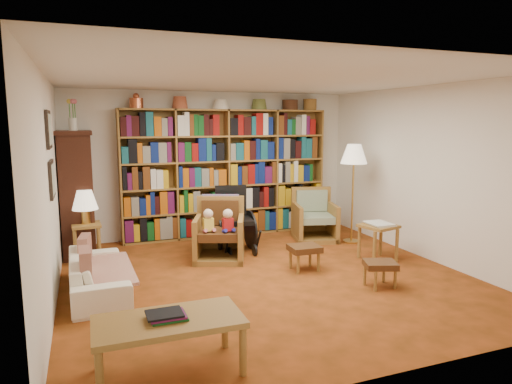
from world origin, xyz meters
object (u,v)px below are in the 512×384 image
sofa (98,274)px  side_table_lamp (87,234)px  footstool_a (304,250)px  armchair_leather (217,233)px  coffee_table (169,325)px  floor_lamp (354,158)px  side_table_papers (378,231)px  armchair_sage (312,220)px  footstool_b (380,266)px  wheelchair (234,222)px

sofa → side_table_lamp: (-0.10, 1.35, 0.18)m
sofa → footstool_a: size_ratio=3.74×
side_table_lamp → footstool_a: side_table_lamp is taller
side_table_lamp → armchair_leather: size_ratio=0.58×
armchair_leather → coffee_table: (-1.23, -2.88, 0.03)m
armchair_leather → floor_lamp: bearing=1.3°
coffee_table → side_table_lamp: bearing=99.6°
side_table_papers → footstool_a: side_table_papers is taller
footstool_a → sofa: bearing=177.6°
armchair_leather → coffee_table: size_ratio=0.83×
sofa → armchair_leather: (1.69, 0.86, 0.14)m
footstool_a → armchair_sage: bearing=58.8°
armchair_leather → floor_lamp: floor_lamp is taller
side_table_lamp → footstool_b: 4.05m
side_table_lamp → coffee_table: side_table_lamp is taller
side_table_lamp → coffee_table: (0.57, -3.37, -0.00)m
wheelchair → footstool_a: size_ratio=2.42×
sofa → coffee_table: bearing=-168.3°
side_table_lamp → wheelchair: (2.14, -0.20, 0.05)m
sofa → footstool_a: (2.63, -0.11, 0.05)m
footstool_b → armchair_sage: bearing=82.1°
floor_lamp → footstool_b: size_ratio=3.57×
side_table_lamp → floor_lamp: (4.12, -0.43, 1.00)m
armchair_leather → armchair_sage: size_ratio=1.09×
floor_lamp → footstool_a: bearing=-143.7°
sofa → footstool_b: (3.20, -1.00, 0.03)m
armchair_sage → floor_lamp: floor_lamp is taller
armchair_sage → side_table_papers: armchair_sage is taller
floor_lamp → armchair_sage: bearing=137.1°
footstool_a → wheelchair: bearing=115.1°
armchair_leather → side_table_papers: 2.33m
sofa → side_table_papers: 3.83m
footstool_a → side_table_lamp: bearing=151.9°
wheelchair → armchair_leather: bearing=-140.4°
wheelchair → coffee_table: wheelchair is taller
side_table_lamp → footstool_a: 3.10m
coffee_table → footstool_b: bearing=20.4°
armchair_sage → footstool_a: (-0.90, -1.48, -0.05)m
armchair_leather → armchair_sage: (1.83, 0.51, -0.04)m
armchair_sage → coffee_table: (-3.06, -3.40, 0.07)m
sofa → armchair_sage: armchair_sage is taller
coffee_table → armchair_leather: bearing=67.0°
floor_lamp → footstool_b: floor_lamp is taller
side_table_lamp → coffee_table: size_ratio=0.48×
wheelchair → coffee_table: (-1.57, -3.17, -0.06)m
armchair_sage → floor_lamp: 1.27m
armchair_leather → wheelchair: (0.35, 0.29, 0.09)m
side_table_lamp → sofa: bearing=-85.8°
armchair_sage → side_table_papers: 1.49m
side_table_papers → footstool_b: bearing=-124.1°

